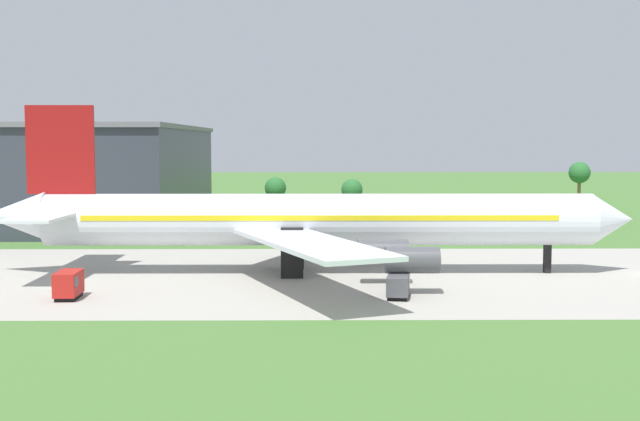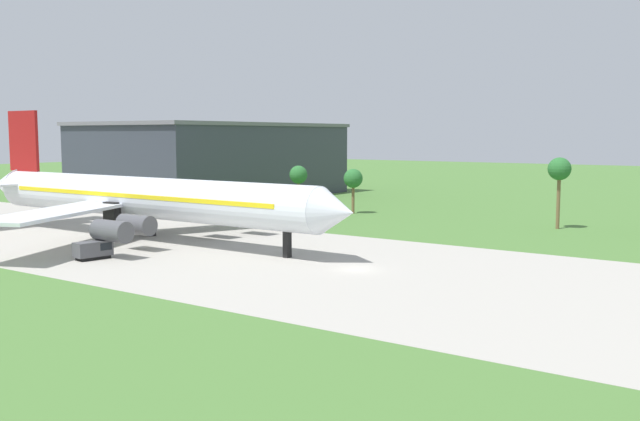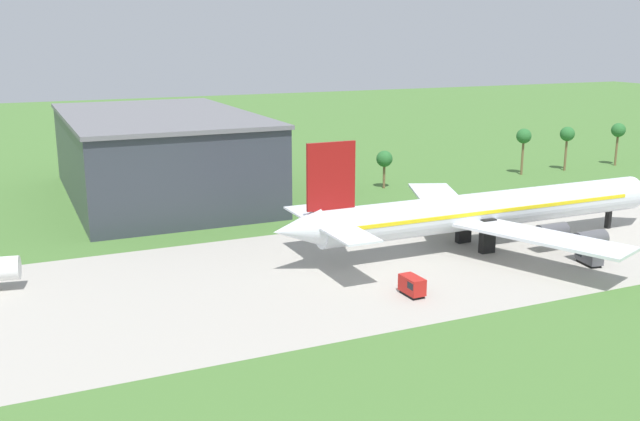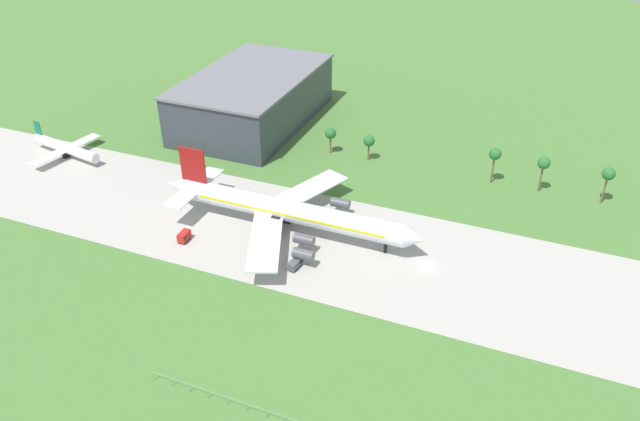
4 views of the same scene
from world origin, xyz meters
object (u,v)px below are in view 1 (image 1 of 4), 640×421
at_px(baggage_tug, 398,285).
at_px(fuel_truck, 68,284).
at_px(terminal_building, 92,174).
at_px(jet_airliner, 309,220).

height_order(baggage_tug, fuel_truck, fuel_truck).
height_order(baggage_tug, terminal_building, terminal_building).
bearing_deg(jet_airliner, terminal_building, 124.41).
bearing_deg(jet_airliner, baggage_tug, -58.81).
xyz_separation_m(jet_airliner, baggage_tug, (8.53, -14.09, -4.81)).
distance_m(baggage_tug, terminal_building, 87.47).
distance_m(jet_airliner, fuel_truck, 27.17).
xyz_separation_m(baggage_tug, fuel_truck, (-30.90, -0.63, 0.23)).
bearing_deg(baggage_tug, jet_airliner, 121.19).
height_order(fuel_truck, terminal_building, terminal_building).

